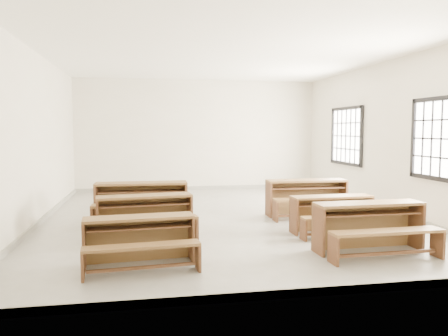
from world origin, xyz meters
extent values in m
plane|color=gray|center=(0.00, 0.00, 0.00)|extent=(8.50, 8.50, 0.00)
cube|color=white|center=(0.00, 0.00, 3.18)|extent=(7.00, 8.50, 0.05)
cube|color=beige|center=(0.00, 4.22, 1.60)|extent=(7.00, 0.05, 3.20)
cube|color=beige|center=(0.00, -4.22, 1.60)|extent=(7.00, 0.05, 3.20)
cube|color=beige|center=(-3.48, 0.00, 1.60)|extent=(0.05, 8.50, 3.20)
cube|color=beige|center=(3.48, 0.00, 1.60)|extent=(0.05, 8.50, 3.20)
cube|color=gray|center=(0.00, 4.23, 0.05)|extent=(7.00, 0.04, 0.10)
cube|color=gray|center=(0.00, -4.23, 0.05)|extent=(7.00, 0.04, 0.10)
cube|color=gray|center=(-3.48, 0.00, 0.05)|extent=(0.04, 8.50, 0.10)
cube|color=gray|center=(3.48, 0.00, 0.05)|extent=(0.04, 8.50, 0.10)
cube|color=white|center=(3.47, -1.80, 1.60)|extent=(0.02, 1.50, 1.30)
cube|color=black|center=(3.45, -1.80, 2.29)|extent=(0.06, 1.62, 0.08)
cube|color=black|center=(3.45, -1.80, 0.91)|extent=(0.06, 1.62, 0.08)
cube|color=black|center=(3.45, -1.01, 1.60)|extent=(0.06, 0.08, 1.46)
cube|color=white|center=(3.47, 1.80, 1.60)|extent=(0.02, 1.50, 1.30)
cube|color=black|center=(3.45, 1.80, 2.29)|extent=(0.06, 1.62, 0.08)
cube|color=black|center=(3.45, 1.80, 0.91)|extent=(0.06, 1.62, 0.08)
cube|color=black|center=(3.45, 1.01, 1.60)|extent=(0.06, 0.08, 1.46)
cube|color=black|center=(3.45, 2.59, 1.60)|extent=(0.06, 0.08, 1.46)
cube|color=brown|center=(-1.63, -2.78, 0.62)|extent=(1.44, 0.47, 0.04)
cube|color=brown|center=(-1.64, -2.63, 0.30)|extent=(1.41, 0.16, 0.60)
cube|color=#54311D|center=(-2.31, -2.84, 0.30)|extent=(0.07, 0.36, 0.60)
cube|color=#54311D|center=(-0.94, -2.73, 0.30)|extent=(0.07, 0.36, 0.60)
cube|color=#54311D|center=(-1.62, -2.80, 0.49)|extent=(1.33, 0.38, 0.02)
cube|color=brown|center=(-1.59, -3.22, 0.35)|extent=(1.43, 0.37, 0.04)
cube|color=#54311D|center=(-2.27, -3.28, 0.17)|extent=(0.06, 0.25, 0.34)
cube|color=#54311D|center=(-0.90, -3.16, 0.17)|extent=(0.06, 0.25, 0.34)
cube|color=#54311D|center=(-1.59, -3.22, 0.09)|extent=(1.31, 0.16, 0.04)
cube|color=brown|center=(-1.56, -1.29, 0.67)|extent=(1.57, 0.55, 0.04)
cube|color=brown|center=(-1.57, -1.12, 0.33)|extent=(1.53, 0.21, 0.65)
cube|color=#54311D|center=(-2.30, -1.38, 0.33)|extent=(0.08, 0.39, 0.65)
cube|color=#54311D|center=(-0.81, -1.21, 0.33)|extent=(0.08, 0.39, 0.65)
cube|color=#54311D|center=(-1.55, -1.31, 0.54)|extent=(1.44, 0.44, 0.02)
cube|color=brown|center=(-1.50, -1.76, 0.38)|extent=(1.56, 0.44, 0.04)
cube|color=#54311D|center=(-2.25, -1.85, 0.18)|extent=(0.07, 0.27, 0.36)
cube|color=#54311D|center=(-0.76, -1.68, 0.18)|extent=(0.07, 0.27, 0.36)
cube|color=#54311D|center=(-1.50, -1.76, 0.10)|extent=(1.42, 0.21, 0.04)
cube|color=brown|center=(-1.61, -0.16, 0.75)|extent=(1.72, 0.47, 0.04)
cube|color=brown|center=(-1.61, 0.03, 0.36)|extent=(1.71, 0.08, 0.73)
cube|color=#54311D|center=(-2.45, -0.14, 0.36)|extent=(0.05, 0.43, 0.73)
cube|color=#54311D|center=(-0.78, -0.18, 0.36)|extent=(0.05, 0.43, 0.73)
cube|color=#54311D|center=(-1.61, -0.18, 0.60)|extent=(1.59, 0.36, 0.02)
cube|color=brown|center=(-1.63, -0.68, 0.43)|extent=(1.72, 0.34, 0.04)
cube|color=#54311D|center=(-2.46, -0.66, 0.20)|extent=(0.05, 0.30, 0.41)
cube|color=#54311D|center=(-0.79, -0.70, 0.20)|extent=(0.05, 0.30, 0.41)
cube|color=#54311D|center=(-1.63, -0.68, 0.11)|extent=(1.58, 0.09, 0.04)
cube|color=brown|center=(1.63, -2.73, 0.69)|extent=(1.60, 0.44, 0.04)
cube|color=brown|center=(1.62, -2.55, 0.34)|extent=(1.59, 0.08, 0.67)
cube|color=#54311D|center=(0.86, -2.75, 0.34)|extent=(0.05, 0.40, 0.67)
cube|color=#54311D|center=(2.40, -2.71, 0.34)|extent=(0.05, 0.40, 0.67)
cube|color=#54311D|center=(1.63, -2.75, 0.56)|extent=(1.47, 0.33, 0.02)
cube|color=brown|center=(1.64, -3.22, 0.40)|extent=(1.59, 0.32, 0.04)
cube|color=#54311D|center=(0.87, -3.23, 0.19)|extent=(0.05, 0.28, 0.38)
cube|color=#54311D|center=(2.41, -3.20, 0.19)|extent=(0.05, 0.28, 0.38)
cube|color=#54311D|center=(1.64, -3.22, 0.10)|extent=(1.47, 0.09, 0.04)
cube|color=brown|center=(1.60, -1.54, 0.61)|extent=(1.41, 0.39, 0.04)
cube|color=brown|center=(1.59, -1.38, 0.30)|extent=(1.40, 0.07, 0.60)
cube|color=#54311D|center=(0.91, -1.56, 0.30)|extent=(0.04, 0.35, 0.60)
cube|color=#54311D|center=(2.28, -1.52, 0.30)|extent=(0.04, 0.35, 0.60)
cube|color=#54311D|center=(1.60, -1.55, 0.49)|extent=(1.31, 0.30, 0.02)
cube|color=brown|center=(1.61, -1.97, 0.35)|extent=(1.41, 0.28, 0.04)
cube|color=#54311D|center=(0.92, -1.99, 0.17)|extent=(0.04, 0.25, 0.33)
cube|color=#54311D|center=(2.29, -1.95, 0.17)|extent=(0.04, 0.25, 0.33)
cube|color=#54311D|center=(1.61, -1.97, 0.09)|extent=(1.30, 0.08, 0.04)
cube|color=brown|center=(1.72, -0.03, 0.72)|extent=(1.65, 0.44, 0.04)
cube|color=brown|center=(1.72, 0.15, 0.35)|extent=(1.64, 0.07, 0.70)
cube|color=#54311D|center=(0.92, -0.02, 0.35)|extent=(0.05, 0.41, 0.70)
cube|color=#54311D|center=(2.51, -0.05, 0.35)|extent=(0.05, 0.41, 0.70)
cube|color=#54311D|center=(1.72, -0.05, 0.57)|extent=(1.52, 0.33, 0.02)
cube|color=brown|center=(1.71, -0.53, 0.41)|extent=(1.64, 0.31, 0.04)
cube|color=#54311D|center=(0.91, -0.52, 0.19)|extent=(0.05, 0.29, 0.39)
cube|color=#54311D|center=(2.51, -0.55, 0.19)|extent=(0.05, 0.29, 0.39)
cube|color=#54311D|center=(1.71, -0.53, 0.10)|extent=(1.52, 0.08, 0.04)
camera|label=1|loc=(-1.53, -8.47, 1.75)|focal=35.00mm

